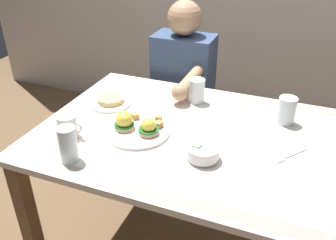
% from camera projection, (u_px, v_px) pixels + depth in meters
% --- Properties ---
extents(dining_table, '(1.20, 0.90, 0.74)m').
position_uv_depth(dining_table, '(183.00, 152.00, 1.57)').
color(dining_table, silver).
rests_on(dining_table, ground_plane).
extents(eggs_benedict_plate, '(0.27, 0.27, 0.09)m').
position_uv_depth(eggs_benedict_plate, '(137.00, 128.00, 1.49)').
color(eggs_benedict_plate, white).
rests_on(eggs_benedict_plate, dining_table).
extents(fruit_bowl, '(0.12, 0.12, 0.06)m').
position_uv_depth(fruit_bowl, '(203.00, 153.00, 1.33)').
color(fruit_bowl, white).
rests_on(fruit_bowl, dining_table).
extents(coffee_mug, '(0.11, 0.08, 0.09)m').
position_uv_depth(coffee_mug, '(68.00, 126.00, 1.46)').
color(coffee_mug, white).
rests_on(coffee_mug, dining_table).
extents(fork, '(0.11, 0.13, 0.00)m').
position_uv_depth(fork, '(289.00, 156.00, 1.36)').
color(fork, silver).
rests_on(fork, dining_table).
extents(water_glass_near, '(0.08, 0.08, 0.12)m').
position_uv_depth(water_glass_near, '(286.00, 112.00, 1.55)').
color(water_glass_near, silver).
rests_on(water_glass_near, dining_table).
extents(water_glass_far, '(0.07, 0.07, 0.14)m').
position_uv_depth(water_glass_far, '(68.00, 146.00, 1.31)').
color(water_glass_far, silver).
rests_on(water_glass_far, dining_table).
extents(water_glass_extra, '(0.08, 0.08, 0.12)m').
position_uv_depth(water_glass_extra, '(197.00, 92.00, 1.72)').
color(water_glass_extra, silver).
rests_on(water_glass_extra, dining_table).
extents(side_plate, '(0.20, 0.20, 0.04)m').
position_uv_depth(side_plate, '(111.00, 101.00, 1.72)').
color(side_plate, white).
rests_on(side_plate, dining_table).
extents(diner_person, '(0.34, 0.54, 1.14)m').
position_uv_depth(diner_person, '(182.00, 87.00, 2.11)').
color(diner_person, '#33333D').
rests_on(diner_person, ground_plane).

